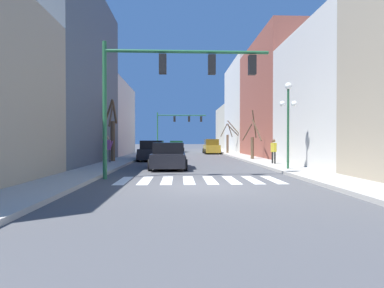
{
  "coord_description": "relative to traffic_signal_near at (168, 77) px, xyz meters",
  "views": [
    {
      "loc": [
        -0.85,
        -10.86,
        1.67
      ],
      "look_at": [
        0.46,
        19.3,
        1.3
      ],
      "focal_mm": 28.0,
      "sensor_mm": 36.0,
      "label": 1
    }
  ],
  "objects": [
    {
      "name": "ground_plane",
      "position": [
        1.33,
        -2.16,
        -4.42
      ],
      "size": [
        240.0,
        240.0,
        0.0
      ],
      "primitive_type": "plane",
      "color": "#4C4C4F"
    },
    {
      "name": "sidewalk_left",
      "position": [
        -4.02,
        -2.16,
        -4.34
      ],
      "size": [
        2.1,
        90.0,
        0.15
      ],
      "color": "#ADA89E",
      "rests_on": "ground_plane"
    },
    {
      "name": "sidewalk_right",
      "position": [
        6.68,
        -2.16,
        -4.34
      ],
      "size": [
        2.1,
        90.0,
        0.15
      ],
      "color": "#ADA89E",
      "rests_on": "ground_plane"
    },
    {
      "name": "building_row_left",
      "position": [
        -8.07,
        8.62,
        0.51
      ],
      "size": [
        6.0,
        33.17,
        12.25
      ],
      "color": "tan",
      "rests_on": "ground_plane"
    },
    {
      "name": "building_row_right",
      "position": [
        10.73,
        18.43,
        0.77
      ],
      "size": [
        6.0,
        53.94,
        12.29
      ],
      "color": "tan",
      "rests_on": "ground_plane"
    },
    {
      "name": "crosswalk_stripes",
      "position": [
        1.33,
        -0.52,
        -4.42
      ],
      "size": [
        6.75,
        2.6,
        0.01
      ],
      "color": "white",
      "rests_on": "ground_plane"
    },
    {
      "name": "traffic_signal_near",
      "position": [
        0.0,
        0.0,
        0.0
      ],
      "size": [
        7.21,
        0.28,
        5.92
      ],
      "color": "#236038",
      "rests_on": "ground_plane"
    },
    {
      "name": "traffic_signal_far",
      "position": [
        0.06,
        31.48,
        -0.1
      ],
      "size": [
        7.3,
        0.28,
        5.79
      ],
      "color": "#236038",
      "rests_on": "ground_plane"
    },
    {
      "name": "street_lamp_right_corner",
      "position": [
        6.33,
        2.8,
        -1.02
      ],
      "size": [
        0.95,
        0.36,
        4.62
      ],
      "color": "#1E4C2D",
      "rests_on": "sidewalk_right"
    },
    {
      "name": "car_driving_away_lane",
      "position": [
        0.12,
        29.63,
        -3.66
      ],
      "size": [
        2.17,
        4.34,
        1.61
      ],
      "rotation": [
        0.0,
        0.0,
        -1.57
      ],
      "color": "#236B38",
      "rests_on": "ground_plane"
    },
    {
      "name": "car_parked_right_near",
      "position": [
        4.51,
        24.07,
        -3.58
      ],
      "size": [
        1.98,
        4.46,
        1.82
      ],
      "rotation": [
        0.0,
        0.0,
        1.57
      ],
      "color": "#A38423",
      "rests_on": "ground_plane"
    },
    {
      "name": "car_parked_right_mid",
      "position": [
        -0.13,
        4.73,
        -3.69
      ],
      "size": [
        2.14,
        4.5,
        1.54
      ],
      "rotation": [
        0.0,
        0.0,
        -1.57
      ],
      "color": "black",
      "rests_on": "ground_plane"
    },
    {
      "name": "car_at_intersection",
      "position": [
        -1.76,
        11.99,
        -3.64
      ],
      "size": [
        2.18,
        4.52,
        1.66
      ],
      "rotation": [
        0.0,
        0.0,
        1.57
      ],
      "color": "black",
      "rests_on": "ground_plane"
    },
    {
      "name": "pedestrian_on_left_sidewalk",
      "position": [
        -4.5,
        8.0,
        -3.2
      ],
      "size": [
        0.78,
        0.25,
        1.81
      ],
      "rotation": [
        0.0,
        0.0,
        0.02
      ],
      "color": "#4C4C51",
      "rests_on": "sidewalk_left"
    },
    {
      "name": "pedestrian_crossing_street",
      "position": [
        6.69,
        6.36,
        -3.32
      ],
      "size": [
        0.31,
        0.68,
        1.6
      ],
      "rotation": [
        0.0,
        0.0,
        1.86
      ],
      "color": "black",
      "rests_on": "sidewalk_right"
    },
    {
      "name": "street_tree_left_near",
      "position": [
        -4.44,
        9.31,
        -2.24
      ],
      "size": [
        0.97,
        1.88,
        4.58
      ],
      "color": "brown",
      "rests_on": "sidewalk_left"
    },
    {
      "name": "street_tree_right_mid",
      "position": [
        6.54,
        11.3,
        -2.77
      ],
      "size": [
        1.15,
        2.16,
        4.02
      ],
      "color": "brown",
      "rests_on": "sidewalk_right"
    },
    {
      "name": "street_tree_right_far",
      "position": [
        6.57,
        23.3,
        -2.48
      ],
      "size": [
        2.41,
        1.76,
        3.98
      ],
      "color": "brown",
      "rests_on": "sidewalk_right"
    }
  ]
}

